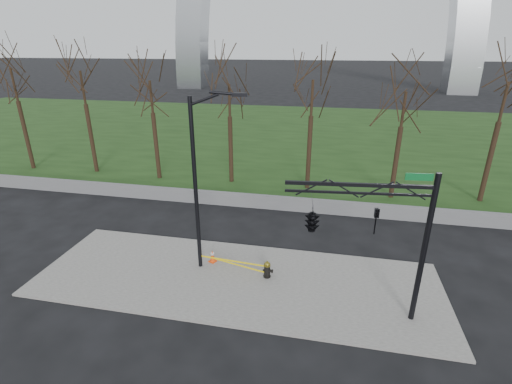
% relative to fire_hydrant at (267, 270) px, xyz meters
% --- Properties ---
extents(ground, '(500.00, 500.00, 0.00)m').
position_rel_fire_hydrant_xyz_m(ground, '(-1.36, -0.39, -0.48)').
color(ground, black).
rests_on(ground, ground).
extents(sidewalk, '(18.00, 6.00, 0.10)m').
position_rel_fire_hydrant_xyz_m(sidewalk, '(-1.36, -0.39, -0.43)').
color(sidewalk, slate).
rests_on(sidewalk, ground).
extents(grass_strip, '(120.00, 40.00, 0.06)m').
position_rel_fire_hydrant_xyz_m(grass_strip, '(-1.36, 29.61, -0.45)').
color(grass_strip, '#1A3412').
rests_on(grass_strip, ground).
extents(guardrail, '(60.00, 0.30, 0.90)m').
position_rel_fire_hydrant_xyz_m(guardrail, '(-1.36, 7.61, -0.03)').
color(guardrail, '#59595B').
rests_on(guardrail, ground).
extents(tree_row, '(50.61, 4.00, 8.87)m').
position_rel_fire_hydrant_xyz_m(tree_row, '(0.94, 11.61, 3.95)').
color(tree_row, black).
rests_on(tree_row, ground).
extents(fire_hydrant, '(0.51, 0.33, 0.83)m').
position_rel_fire_hydrant_xyz_m(fire_hydrant, '(0.00, 0.00, 0.00)').
color(fire_hydrant, black).
rests_on(fire_hydrant, sidewalk).
extents(traffic_cone, '(0.42, 0.42, 0.62)m').
position_rel_fire_hydrant_xyz_m(traffic_cone, '(-2.81, 0.72, -0.07)').
color(traffic_cone, '#F5450C').
rests_on(traffic_cone, sidewalk).
extents(street_light, '(2.37, 0.63, 8.21)m').
position_rel_fire_hydrant_xyz_m(street_light, '(-3.05, 0.30, 4.21)').
color(street_light, black).
rests_on(street_light, ground).
extents(traffic_signal_mast, '(5.08, 2.52, 6.00)m').
position_rel_fire_hydrant_xyz_m(traffic_signal_mast, '(2.67, -1.90, 3.67)').
color(traffic_signal_mast, black).
rests_on(traffic_signal_mast, ground).
extents(caution_tape, '(3.26, 0.72, 0.42)m').
position_rel_fire_hydrant_xyz_m(caution_tape, '(-1.53, 0.24, -0.00)').
color(caution_tape, yellow).
rests_on(caution_tape, ground).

